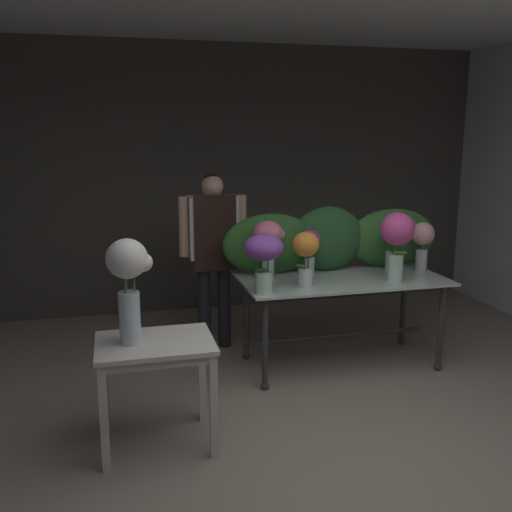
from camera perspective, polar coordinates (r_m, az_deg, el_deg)
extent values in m
plane|color=gray|center=(5.20, 2.52, -10.70)|extent=(8.36, 8.36, 0.00)
cube|color=#4C4742|center=(6.65, -2.08, 7.68)|extent=(5.94, 0.12, 2.99)
cube|color=silver|center=(4.99, 8.62, -2.30)|extent=(1.76, 0.86, 0.02)
cylinder|color=#38383D|center=(4.57, 0.91, -8.77)|extent=(0.05, 0.05, 0.77)
sphere|color=#38383D|center=(4.71, 0.89, -12.83)|extent=(0.07, 0.07, 0.07)
cylinder|color=#38383D|center=(5.17, 17.96, -6.84)|extent=(0.05, 0.05, 0.77)
sphere|color=#38383D|center=(5.30, 17.71, -10.50)|extent=(0.07, 0.07, 0.07)
cylinder|color=#38383D|center=(5.17, -1.00, -6.23)|extent=(0.05, 0.05, 0.77)
sphere|color=#38383D|center=(5.29, -0.98, -9.90)|extent=(0.07, 0.07, 0.07)
cylinder|color=#38383D|center=(5.71, 14.48, -4.83)|extent=(0.05, 0.05, 0.77)
sphere|color=#38383D|center=(5.82, 14.30, -8.19)|extent=(0.07, 0.07, 0.07)
cylinder|color=#38383D|center=(5.14, 8.44, -7.85)|extent=(1.56, 0.03, 0.03)
cube|color=silver|center=(3.74, -10.07, -8.56)|extent=(0.75, 0.56, 0.03)
cube|color=silver|center=(3.76, -10.04, -9.21)|extent=(0.69, 0.50, 0.06)
cube|color=silver|center=(3.67, -14.94, -15.44)|extent=(0.05, 0.05, 0.69)
cube|color=silver|center=(3.71, -4.26, -14.73)|extent=(0.05, 0.05, 0.69)
cube|color=silver|center=(4.10, -14.88, -12.37)|extent=(0.05, 0.05, 0.69)
cube|color=silver|center=(4.13, -5.44, -11.78)|extent=(0.05, 0.05, 0.69)
cylinder|color=#232328|center=(5.44, -5.19, -4.74)|extent=(0.12, 0.12, 0.88)
cylinder|color=#232328|center=(5.47, -3.19, -4.61)|extent=(0.12, 0.12, 0.88)
cube|color=silver|center=(5.29, -4.31, 2.90)|extent=(0.45, 0.22, 0.58)
cube|color=black|center=(5.19, -4.09, 2.27)|extent=(0.39, 0.02, 0.70)
cylinder|color=#D8AD8E|center=(5.25, -7.24, 2.93)|extent=(0.09, 0.09, 0.55)
cylinder|color=#D8AD8E|center=(5.34, -1.44, 3.18)|extent=(0.09, 0.09, 0.55)
sphere|color=#D8AD8E|center=(5.24, -4.38, 7.00)|extent=(0.20, 0.20, 0.20)
ellipsoid|color=black|center=(5.26, -4.43, 7.72)|extent=(0.15, 0.15, 0.09)
ellipsoid|color=#2D6028|center=(5.03, 1.40, 1.22)|extent=(0.86, 0.21, 0.54)
ellipsoid|color=#28562D|center=(5.19, 7.17, 1.74)|extent=(0.68, 0.27, 0.58)
ellipsoid|color=#387033|center=(5.46, 13.40, 1.79)|extent=(0.88, 0.23, 0.54)
cylinder|color=silver|center=(4.66, 4.94, -2.15)|extent=(0.12, 0.12, 0.15)
cylinder|color=#9EBCB2|center=(4.67, 4.93, -2.65)|extent=(0.11, 0.11, 0.06)
cylinder|color=#28562D|center=(4.65, 5.22, -1.24)|extent=(0.01, 0.01, 0.28)
cylinder|color=#28562D|center=(4.66, 4.72, -1.20)|extent=(0.01, 0.01, 0.28)
cylinder|color=#28562D|center=(4.62, 4.89, -1.31)|extent=(0.01, 0.01, 0.28)
ellipsoid|color=orange|center=(4.60, 5.00, 1.17)|extent=(0.22, 0.22, 0.20)
ellipsoid|color=#2D6028|center=(4.63, 4.47, -1.00)|extent=(0.09, 0.10, 0.03)
cylinder|color=silver|center=(4.92, 13.74, -1.17)|extent=(0.13, 0.13, 0.24)
cylinder|color=#9EBCB2|center=(4.94, 13.71, -1.92)|extent=(0.12, 0.12, 0.10)
cylinder|color=#387033|center=(4.92, 14.02, -0.35)|extent=(0.01, 0.01, 0.36)
cylinder|color=#387033|center=(4.92, 13.43, -0.31)|extent=(0.01, 0.01, 0.36)
cylinder|color=#387033|center=(4.88, 13.69, -0.43)|extent=(0.01, 0.01, 0.36)
ellipsoid|color=#E54C9E|center=(4.86, 13.94, 2.63)|extent=(0.28, 0.28, 0.28)
sphere|color=#E54C9E|center=(4.82, 13.16, 1.93)|extent=(0.09, 0.09, 0.09)
sphere|color=#E54C9E|center=(4.92, 15.08, 3.03)|extent=(0.10, 0.10, 0.10)
ellipsoid|color=#477F3D|center=(4.87, 14.30, 0.33)|extent=(0.11, 0.07, 0.03)
cylinder|color=silver|center=(5.24, 13.29, -0.57)|extent=(0.09, 0.09, 0.20)
cylinder|color=#9EBCB2|center=(5.25, 13.27, -1.15)|extent=(0.09, 0.09, 0.08)
cylinder|color=#387033|center=(5.23, 13.58, 0.15)|extent=(0.01, 0.01, 0.31)
cylinder|color=#387033|center=(5.24, 13.23, 0.18)|extent=(0.01, 0.01, 0.31)
cylinder|color=#387033|center=(5.22, 13.16, 0.13)|extent=(0.01, 0.01, 0.31)
cylinder|color=#387033|center=(5.21, 13.41, 0.11)|extent=(0.01, 0.01, 0.31)
ellipsoid|color=#EF7A60|center=(5.19, 13.44, 2.44)|extent=(0.18, 0.18, 0.19)
sphere|color=#EF7A60|center=(5.15, 12.98, 2.30)|extent=(0.06, 0.06, 0.06)
sphere|color=#EF7A60|center=(5.22, 13.91, 2.13)|extent=(0.05, 0.05, 0.05)
cylinder|color=silver|center=(5.37, 16.18, -0.41)|extent=(0.10, 0.10, 0.20)
cylinder|color=#9EBCB2|center=(5.38, 16.14, -0.98)|extent=(0.09, 0.09, 0.08)
cylinder|color=#477F3D|center=(5.37, 16.32, 0.09)|extent=(0.01, 0.01, 0.27)
cylinder|color=#477F3D|center=(5.38, 16.01, 0.12)|extent=(0.01, 0.01, 0.27)
cylinder|color=#477F3D|center=(5.34, 16.27, 0.01)|extent=(0.01, 0.01, 0.27)
ellipsoid|color=#EFB2BC|center=(5.33, 16.33, 2.15)|extent=(0.21, 0.21, 0.21)
sphere|color=#EFB2BC|center=(5.29, 15.50, 2.22)|extent=(0.07, 0.07, 0.07)
sphere|color=#EFB2BC|center=(5.34, 16.92, 2.12)|extent=(0.09, 0.09, 0.09)
cylinder|color=silver|center=(5.00, 5.34, -1.08)|extent=(0.09, 0.09, 0.17)
cylinder|color=#9EBCB2|center=(5.01, 5.33, -1.60)|extent=(0.08, 0.08, 0.07)
cylinder|color=#387033|center=(4.99, 5.55, -0.34)|extent=(0.01, 0.01, 0.28)
cylinder|color=#387033|center=(4.99, 5.33, -0.32)|extent=(0.01, 0.01, 0.28)
cylinder|color=#387033|center=(4.98, 5.21, -0.36)|extent=(0.01, 0.01, 0.28)
cylinder|color=#387033|center=(4.97, 5.43, -0.37)|extent=(0.01, 0.01, 0.28)
ellipsoid|color=#D1338E|center=(4.95, 5.39, 1.73)|extent=(0.18, 0.18, 0.15)
sphere|color=#D1338E|center=(4.95, 4.75, 1.67)|extent=(0.07, 0.07, 0.07)
sphere|color=#D1338E|center=(5.00, 6.16, 1.67)|extent=(0.05, 0.05, 0.05)
ellipsoid|color=#2D6028|center=(4.97, 5.12, 0.07)|extent=(0.11, 0.09, 0.03)
cylinder|color=silver|center=(4.82, 1.19, -1.20)|extent=(0.11, 0.11, 0.22)
cylinder|color=#9EBCB2|center=(4.83, 1.19, -1.92)|extent=(0.10, 0.10, 0.09)
cylinder|color=#477F3D|center=(4.81, 1.53, -0.38)|extent=(0.01, 0.01, 0.34)
cylinder|color=#477F3D|center=(4.82, 1.07, -0.33)|extent=(0.01, 0.01, 0.34)
cylinder|color=#477F3D|center=(4.79, 0.97, -0.42)|extent=(0.01, 0.01, 0.34)
cylinder|color=#477F3D|center=(4.78, 1.31, -0.43)|extent=(0.01, 0.01, 0.34)
ellipsoid|color=pink|center=(4.76, 1.21, 2.33)|extent=(0.25, 0.25, 0.20)
sphere|color=pink|center=(4.75, 0.20, 2.28)|extent=(0.08, 0.08, 0.08)
sphere|color=pink|center=(4.76, 2.43, 2.18)|extent=(0.08, 0.08, 0.08)
cylinder|color=silver|center=(4.44, 0.76, -2.69)|extent=(0.14, 0.14, 0.17)
cylinder|color=#9EBCB2|center=(4.45, 0.76, -3.29)|extent=(0.13, 0.13, 0.07)
cylinder|color=#28562D|center=(4.43, 1.20, -1.77)|extent=(0.01, 0.01, 0.30)
cylinder|color=#28562D|center=(4.43, 0.47, -1.76)|extent=(0.01, 0.01, 0.30)
cylinder|color=#28562D|center=(4.40, 0.57, -1.88)|extent=(0.01, 0.01, 0.30)
ellipsoid|color=purple|center=(4.37, 0.77, 0.86)|extent=(0.31, 0.31, 0.21)
sphere|color=purple|center=(4.37, 1.87, 0.76)|extent=(0.10, 0.10, 0.10)
ellipsoid|color=#2D6028|center=(4.39, 0.49, -1.39)|extent=(0.11, 0.06, 0.03)
cylinder|color=silver|center=(3.68, -12.50, -6.05)|extent=(0.13, 0.13, 0.33)
cylinder|color=#9EBCB2|center=(3.71, -12.44, -7.42)|extent=(0.12, 0.12, 0.14)
cylinder|color=#387033|center=(3.66, -12.00, -4.88)|extent=(0.01, 0.01, 0.46)
cylinder|color=#387033|center=(3.69, -12.75, -4.80)|extent=(0.01, 0.01, 0.46)
cylinder|color=#387033|center=(3.63, -12.81, -5.08)|extent=(0.01, 0.01, 0.46)
ellipsoid|color=white|center=(3.58, -12.78, -0.26)|extent=(0.26, 0.26, 0.25)
sphere|color=white|center=(3.59, -14.01, 0.14)|extent=(0.10, 0.10, 0.10)
sphere|color=white|center=(3.59, -11.23, -0.63)|extent=(0.12, 0.12, 0.12)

